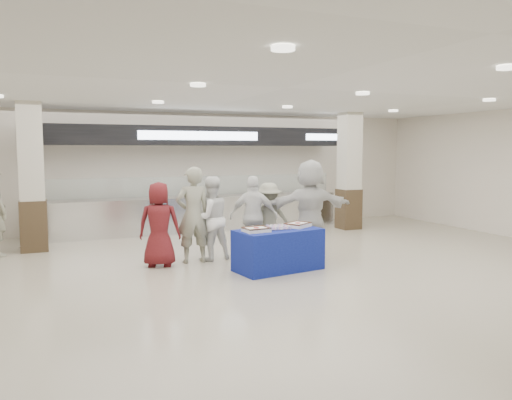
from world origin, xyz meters
name	(u,v)px	position (x,y,z in m)	size (l,w,h in m)	color
ground	(285,278)	(0.00, 0.00, 0.00)	(14.00, 14.00, 0.00)	#BDB6A1
serving_line	(197,188)	(0.00, 5.40, 1.16)	(8.70, 0.85, 2.80)	silver
column_left	(32,180)	(-4.00, 4.20, 1.53)	(0.55, 0.55, 3.20)	#372819
column_right	(349,174)	(4.00, 4.20, 1.53)	(0.55, 0.55, 3.20)	#372819
display_table	(278,250)	(0.14, 0.57, 0.38)	(1.55, 0.78, 0.75)	navy
sheet_cake_left	(256,229)	(-0.33, 0.48, 0.80)	(0.46, 0.37, 0.09)	white
sheet_cake_right	(298,224)	(0.60, 0.69, 0.80)	(0.56, 0.53, 0.09)	white
cupcake_tray	(278,227)	(0.16, 0.62, 0.78)	(0.40, 0.31, 0.06)	#A3A3A7
civilian_maroon	(159,224)	(-1.79, 1.70, 0.80)	(0.78, 0.51, 1.59)	maroon
soldier_a	(193,215)	(-1.12, 1.77, 0.93)	(0.68, 0.45, 1.86)	gray
chef_tall	(210,218)	(-0.74, 1.87, 0.83)	(0.81, 0.63, 1.67)	white
chef_short	(254,216)	(0.17, 1.81, 0.83)	(0.97, 0.41, 1.66)	white
soldier_b	(269,218)	(0.57, 1.97, 0.75)	(0.97, 0.56, 1.50)	gray
civilian_white	(310,208)	(1.28, 1.47, 1.00)	(1.85, 0.59, 1.99)	silver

